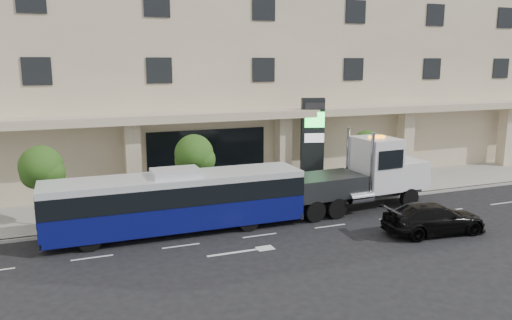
{
  "coord_description": "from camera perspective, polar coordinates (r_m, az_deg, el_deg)",
  "views": [
    {
      "loc": [
        -8.73,
        -23.56,
        8.55
      ],
      "look_at": [
        1.15,
        2.0,
        3.13
      ],
      "focal_mm": 35.0,
      "sensor_mm": 36.0,
      "label": 1
    }
  ],
  "objects": [
    {
      "name": "curb",
      "position": [
        28.3,
        -2.19,
        -6.24
      ],
      "size": [
        120.0,
        0.3,
        0.15
      ],
      "primitive_type": "cube",
      "color": "gray",
      "rests_on": "ground"
    },
    {
      "name": "tree_left",
      "position": [
        27.71,
        -23.28,
        -1.05
      ],
      "size": [
        2.27,
        2.2,
        4.22
      ],
      "color": "#422B19",
      "rests_on": "sidewalk"
    },
    {
      "name": "convention_center",
      "position": [
        39.97,
        -8.74,
        13.11
      ],
      "size": [
        60.0,
        17.6,
        20.0
      ],
      "color": "tan",
      "rests_on": "ground"
    },
    {
      "name": "city_bus",
      "position": [
        25.51,
        -9.07,
        -4.59
      ],
      "size": [
        12.97,
        2.76,
        3.28
      ],
      "rotation": [
        0.0,
        0.0,
        -0.0
      ],
      "color": "black",
      "rests_on": "ground"
    },
    {
      "name": "tow_truck",
      "position": [
        29.96,
        12.07,
        -1.83
      ],
      "size": [
        10.33,
        3.06,
        4.69
      ],
      "rotation": [
        0.0,
        0.0,
        0.06
      ],
      "color": "#2D3033",
      "rests_on": "ground"
    },
    {
      "name": "tree_mid",
      "position": [
        28.47,
        -7.04,
        0.4
      ],
      "size": [
        2.28,
        2.2,
        4.38
      ],
      "color": "#422B19",
      "rests_on": "sidewalk"
    },
    {
      "name": "black_sedan",
      "position": [
        26.87,
        19.66,
        -6.3
      ],
      "size": [
        5.52,
        2.66,
        1.55
      ],
      "primitive_type": "imported",
      "rotation": [
        0.0,
        0.0,
        1.48
      ],
      "color": "black",
      "rests_on": "ground"
    },
    {
      "name": "ground",
      "position": [
        26.54,
        -0.77,
        -7.6
      ],
      "size": [
        120.0,
        120.0,
        0.0
      ],
      "primitive_type": "plane",
      "color": "black",
      "rests_on": "ground"
    },
    {
      "name": "sidewalk",
      "position": [
        31.04,
        -4.0,
        -4.68
      ],
      "size": [
        120.0,
        6.0,
        0.15
      ],
      "primitive_type": "cube",
      "color": "gray",
      "rests_on": "ground"
    },
    {
      "name": "tree_right",
      "position": [
        33.18,
        12.6,
        1.35
      ],
      "size": [
        2.1,
        2.0,
        4.04
      ],
      "color": "#422B19",
      "rests_on": "sidewalk"
    },
    {
      "name": "signage_pylon",
      "position": [
        33.51,
        6.45,
        1.98
      ],
      "size": [
        1.59,
        0.93,
        6.06
      ],
      "rotation": [
        0.0,
        0.0,
        -0.27
      ],
      "color": "black",
      "rests_on": "sidewalk"
    }
  ]
}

